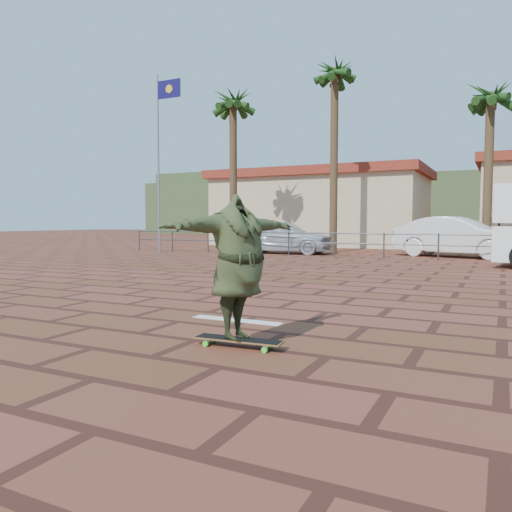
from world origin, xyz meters
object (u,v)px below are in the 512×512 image
(longboard, at_px, (238,340))
(car_silver, at_px, (282,236))
(skateboarder, at_px, (238,267))
(car_white, at_px, (458,237))

(longboard, height_order, car_silver, car_silver)
(car_silver, bearing_deg, longboard, -161.68)
(car_silver, bearing_deg, skateboarder, -161.68)
(car_silver, bearing_deg, car_white, -85.63)
(skateboarder, xyz_separation_m, car_white, (1.05, 16.55, -0.11))
(longboard, distance_m, car_silver, 16.77)
(longboard, relative_size, skateboarder, 0.53)
(car_silver, distance_m, car_white, 7.31)
(skateboarder, bearing_deg, longboard, 42.97)
(longboard, xyz_separation_m, car_white, (1.05, 16.55, 0.73))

